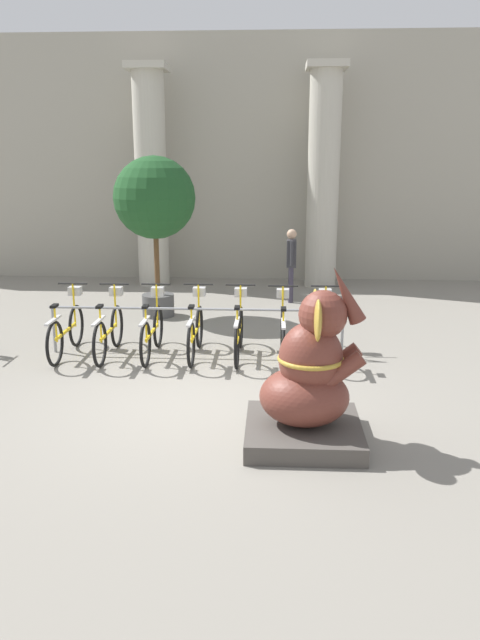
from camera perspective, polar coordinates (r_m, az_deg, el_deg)
ground_plane at (r=8.18m, az=-3.55°, el=-7.35°), size 60.00×60.00×0.00m
building_facade at (r=16.16m, az=-0.10°, el=14.41°), size 20.00×0.20×6.00m
column_left at (r=15.43m, az=-8.15°, el=12.86°), size 0.93×0.93×5.16m
column_right at (r=15.18m, az=7.63°, el=12.85°), size 0.93×0.93×5.16m
bike_rack at (r=9.87m, az=-4.04°, el=0.31°), size 4.71×0.05×0.77m
bicycle_0 at (r=10.26m, az=-15.58°, el=-0.84°), size 0.48×1.74×1.08m
bicycle_1 at (r=10.07m, az=-11.87°, el=-0.90°), size 0.48×1.74×1.08m
bicycle_2 at (r=9.94m, az=-8.02°, el=-0.94°), size 0.48×1.74×1.08m
bicycle_3 at (r=9.85m, az=-4.08°, el=-0.97°), size 0.48×1.74×1.08m
bicycle_4 at (r=9.78m, az=-0.10°, el=-1.05°), size 0.48×1.74×1.08m
bicycle_5 at (r=9.72m, az=3.92°, el=-1.18°), size 0.48×1.74×1.08m
bicycle_6 at (r=9.78m, az=7.94°, el=-1.19°), size 0.48×1.74×1.08m
elephant_statue at (r=6.86m, az=6.32°, el=-5.82°), size 1.28×1.28×2.00m
person_pedestrian at (r=13.54m, az=4.71°, el=5.57°), size 0.21×0.47×1.59m
potted_tree at (r=12.20m, az=-7.80°, el=10.59°), size 1.57×1.57×3.11m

